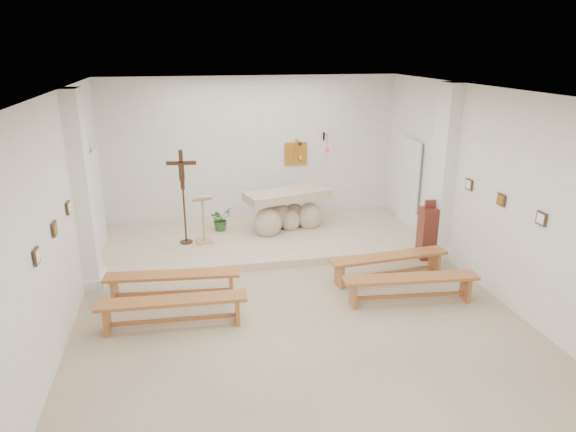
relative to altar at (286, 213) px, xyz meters
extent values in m
cube|color=#C1AF8B|center=(-0.58, -3.82, -0.53)|extent=(7.00, 10.00, 0.00)
cube|color=white|center=(-4.07, -3.82, 1.22)|extent=(0.02, 10.00, 3.50)
cube|color=white|center=(2.91, -3.82, 1.22)|extent=(0.02, 10.00, 3.50)
cube|color=white|center=(-0.58, 1.17, 1.22)|extent=(7.00, 0.02, 3.50)
cube|color=silver|center=(-0.58, -3.82, 2.96)|extent=(7.00, 10.00, 0.02)
cube|color=beige|center=(-0.58, -0.32, -0.45)|extent=(6.98, 3.00, 0.15)
cube|color=white|center=(-3.95, -1.82, 1.22)|extent=(0.26, 0.55, 3.50)
cube|color=white|center=(2.79, -1.82, 1.22)|extent=(0.26, 0.55, 3.50)
cube|color=gold|center=(0.47, 1.14, 1.12)|extent=(0.55, 0.04, 0.55)
cube|color=black|center=(1.17, 1.15, 1.52)|extent=(0.04, 0.02, 0.20)
cylinder|color=black|center=(1.17, 1.00, 1.59)|extent=(0.02, 0.30, 0.02)
cylinder|color=black|center=(1.17, 0.85, 1.42)|extent=(0.01, 0.01, 0.34)
sphere|color=red|center=(1.17, 0.85, 1.23)|extent=(0.11, 0.11, 0.11)
cube|color=#3F2B1B|center=(-4.05, -4.62, 1.19)|extent=(0.03, 0.20, 0.20)
cube|color=#3F2B1B|center=(-4.05, -3.62, 1.19)|extent=(0.03, 0.20, 0.20)
cube|color=#3F2B1B|center=(-4.05, -2.62, 1.19)|extent=(0.03, 0.20, 0.20)
cube|color=#3F2B1B|center=(2.89, -4.62, 1.19)|extent=(0.03, 0.20, 0.20)
cube|color=#3F2B1B|center=(2.89, -3.62, 1.19)|extent=(0.03, 0.20, 0.20)
cube|color=#3F2B1B|center=(2.89, -2.62, 1.19)|extent=(0.03, 0.20, 0.20)
cube|color=silver|center=(-4.01, -1.12, -0.26)|extent=(0.10, 0.85, 0.52)
cube|color=silver|center=(2.85, -1.12, -0.26)|extent=(0.10, 0.85, 0.52)
ellipsoid|color=beige|center=(-0.48, -0.29, -0.11)|extent=(0.62, 0.52, 0.70)
ellipsoid|color=beige|center=(0.55, 0.02, -0.13)|extent=(0.58, 0.49, 0.66)
ellipsoid|color=beige|center=(-0.17, 0.14, -0.10)|extent=(0.66, 0.56, 0.62)
ellipsoid|color=beige|center=(0.23, 0.22, -0.15)|extent=(0.53, 0.45, 0.58)
ellipsoid|color=beige|center=(0.09, -0.03, -0.18)|extent=(0.45, 0.38, 0.53)
cube|color=beige|center=(0.02, 0.01, 0.43)|extent=(2.03, 1.22, 0.19)
cube|color=tan|center=(-1.89, -0.48, -0.36)|extent=(0.37, 0.37, 0.04)
cylinder|color=tan|center=(-1.89, -0.48, 0.08)|extent=(0.05, 0.05, 0.92)
cube|color=tan|center=(-1.89, -0.50, 0.58)|extent=(0.43, 0.34, 0.15)
cube|color=white|center=(-1.88, -0.53, 0.63)|extent=(0.36, 0.28, 0.12)
cylinder|color=#382112|center=(-2.27, -0.43, -0.36)|extent=(0.26, 0.26, 0.03)
cylinder|color=#382112|center=(-2.27, -0.43, 0.23)|extent=(0.04, 0.04, 1.21)
cube|color=#382112|center=(-2.27, -0.43, 1.21)|extent=(0.08, 0.06, 0.82)
cube|color=#382112|center=(-2.27, -0.43, 1.36)|extent=(0.61, 0.13, 0.08)
cube|color=#382112|center=(-2.27, -0.46, 1.18)|extent=(0.11, 0.06, 0.35)
imported|color=#265A24|center=(-1.48, 0.22, -0.11)|extent=(0.63, 0.61, 0.53)
cube|color=#5E251A|center=(2.52, -1.92, 0.01)|extent=(0.34, 0.34, 1.08)
cube|color=#5E251A|center=(2.52, -1.92, 0.63)|extent=(0.22, 0.06, 0.18)
cube|color=#AF6333|center=(-2.53, -2.70, -0.07)|extent=(2.29, 0.58, 0.05)
cube|color=#AF6333|center=(-3.51, -2.60, -0.31)|extent=(0.09, 0.33, 0.43)
cube|color=#AF6333|center=(-1.55, -2.80, -0.31)|extent=(0.09, 0.33, 0.43)
cube|color=#AF6333|center=(-2.53, -2.70, -0.40)|extent=(1.91, 0.25, 0.05)
cube|color=#AF6333|center=(1.38, -2.70, -0.07)|extent=(2.29, 0.57, 0.05)
cube|color=#AF6333|center=(0.40, -2.79, -0.31)|extent=(0.09, 0.33, 0.43)
cube|color=#AF6333|center=(2.35, -2.61, -0.31)|extent=(0.09, 0.33, 0.43)
cube|color=#AF6333|center=(1.38, -2.70, -0.40)|extent=(1.91, 0.24, 0.05)
cube|color=#AF6333|center=(-2.53, -3.65, -0.07)|extent=(2.28, 0.47, 0.05)
cube|color=#AF6333|center=(-3.51, -3.60, -0.31)|extent=(0.08, 0.33, 0.43)
cube|color=#AF6333|center=(-1.55, -3.69, -0.31)|extent=(0.08, 0.33, 0.43)
cube|color=#AF6333|center=(-2.53, -3.65, -0.40)|extent=(1.91, 0.15, 0.05)
cube|color=#AF6333|center=(1.38, -3.65, -0.07)|extent=(2.29, 0.57, 0.05)
cube|color=#AF6333|center=(0.40, -3.55, -0.31)|extent=(0.09, 0.33, 0.43)
cube|color=#AF6333|center=(2.35, -3.74, -0.31)|extent=(0.09, 0.33, 0.43)
cube|color=#AF6333|center=(1.38, -3.65, -0.40)|extent=(1.91, 0.24, 0.05)
camera|label=1|loc=(-2.24, -10.86, 3.61)|focal=32.00mm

